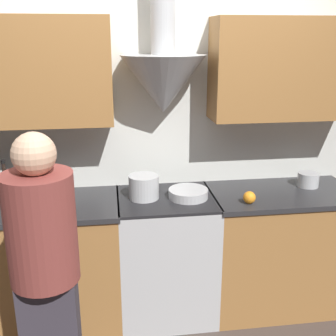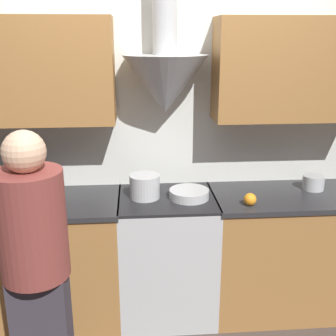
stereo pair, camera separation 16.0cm
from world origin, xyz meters
name	(u,v)px [view 2 (the right image)]	position (x,y,z in m)	size (l,w,h in m)	color
wall_back	(156,115)	(-0.06, 0.58, 1.47)	(8.40, 0.59, 2.60)	silver
counter_left	(24,262)	(-1.03, 0.32, 0.47)	(1.40, 0.62, 0.93)	#9E6B38
counter_right	(282,251)	(0.87, 0.32, 0.47)	(1.07, 0.62, 0.93)	#9E6B38
stove_range	(167,256)	(0.00, 0.32, 0.47)	(0.69, 0.60, 0.93)	#B7BABC
wine_bottle_6	(9,185)	(-1.07, 0.29, 1.07)	(0.07, 0.07, 0.33)	black
wine_bottle_7	(22,184)	(-0.98, 0.29, 1.07)	(0.08, 0.08, 0.35)	black
wine_bottle_8	(36,184)	(-0.89, 0.29, 1.07)	(0.07, 0.07, 0.34)	black
stock_pot	(145,186)	(-0.15, 0.33, 1.02)	(0.21, 0.21, 0.17)	#B7BABC
mixing_bowl	(189,194)	(0.15, 0.29, 0.96)	(0.28, 0.28, 0.06)	#B7BABC
orange_fruit	(250,199)	(0.55, 0.13, 0.98)	(0.09, 0.09, 0.09)	orange
saucepan	(313,182)	(1.10, 0.40, 0.99)	(0.16, 0.16, 0.11)	#B7BABC
person_foreground_left	(37,278)	(-0.70, -0.62, 0.91)	(0.32, 0.32, 1.64)	#38333D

